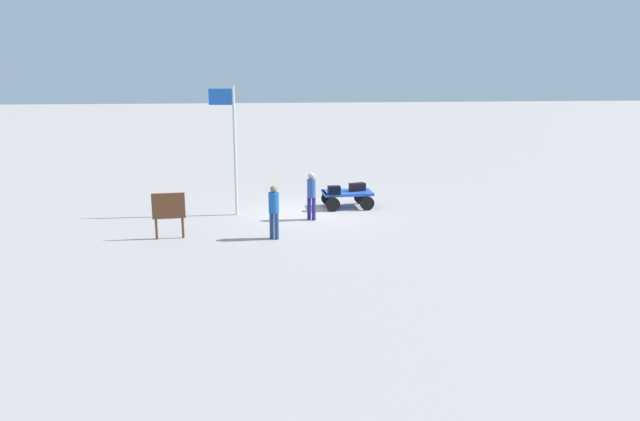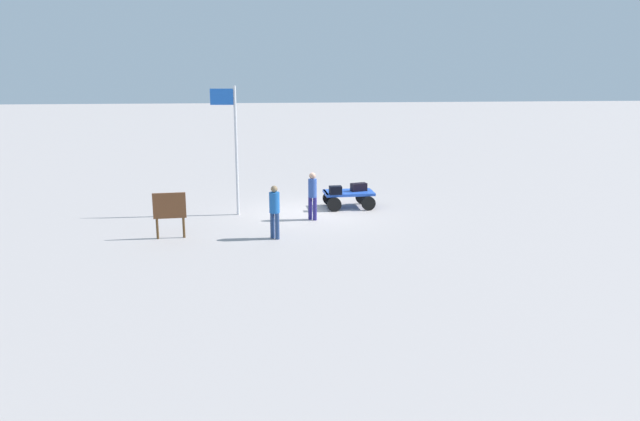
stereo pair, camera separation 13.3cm
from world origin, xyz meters
name	(u,v)px [view 1 (the left image)]	position (x,y,z in m)	size (l,w,h in m)	color
ground_plane	(309,213)	(0.00, 0.00, 0.00)	(120.00, 120.00, 0.00)	#AAA09D
luggage_cart	(347,196)	(-1.51, -0.74, 0.46)	(1.94, 1.35, 0.64)	blue
suitcase_dark	(357,187)	(-1.93, -0.80, 0.79)	(0.66, 0.46, 0.30)	black
suitcase_tan	(334,190)	(-0.97, -0.28, 0.79)	(0.48, 0.34, 0.31)	black
worker_lead	(311,193)	(-0.01, 1.03, 0.97)	(0.42, 0.42, 1.71)	navy
worker_trailing	(274,208)	(1.36, 3.36, 1.00)	(0.47, 0.47, 1.72)	navy
flagpole	(232,139)	(2.76, 0.04, 2.78)	(0.91, 0.10, 4.67)	silver
signboard	(169,209)	(4.67, 3.03, 0.97)	(1.03, 0.16, 1.48)	#4C3319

